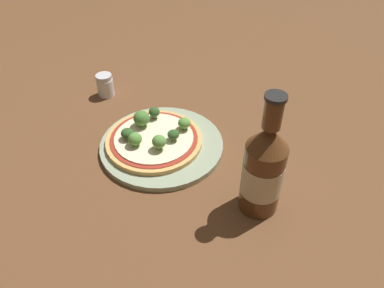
# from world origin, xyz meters

# --- Properties ---
(ground_plane) EXTENTS (3.00, 3.00, 0.00)m
(ground_plane) POSITION_xyz_m (0.00, 0.00, 0.00)
(ground_plane) COLOR brown
(plate) EXTENTS (0.25, 0.25, 0.01)m
(plate) POSITION_xyz_m (0.01, -0.01, 0.01)
(plate) COLOR #93A384
(plate) RESTS_ON ground_plane
(pizza) EXTENTS (0.19, 0.19, 0.01)m
(pizza) POSITION_xyz_m (0.00, -0.02, 0.02)
(pizza) COLOR tan
(pizza) RESTS_ON plate
(broccoli_floret_0) EXTENTS (0.03, 0.03, 0.03)m
(broccoli_floret_0) POSITION_xyz_m (0.04, -0.03, 0.04)
(broccoli_floret_0) COLOR #7A9E5B
(broccoli_floret_0) RESTS_ON pizza
(broccoli_floret_1) EXTENTS (0.03, 0.03, 0.03)m
(broccoli_floret_1) POSITION_xyz_m (-0.05, -0.02, 0.04)
(broccoli_floret_1) COLOR #7A9E5B
(broccoli_floret_1) RESTS_ON pizza
(broccoli_floret_2) EXTENTS (0.03, 0.03, 0.03)m
(broccoli_floret_2) POSITION_xyz_m (0.00, -0.06, 0.04)
(broccoli_floret_2) COLOR #7A9E5B
(broccoli_floret_2) RESTS_ON pizza
(broccoli_floret_3) EXTENTS (0.02, 0.02, 0.02)m
(broccoli_floret_3) POSITION_xyz_m (0.03, 0.01, 0.04)
(broccoli_floret_3) COLOR #7A9E5B
(broccoli_floret_3) RESTS_ON pizza
(broccoli_floret_4) EXTENTS (0.02, 0.02, 0.03)m
(broccoli_floret_4) POSITION_xyz_m (-0.05, 0.02, 0.04)
(broccoli_floret_4) COLOR #7A9E5B
(broccoli_floret_4) RESTS_ON pizza
(broccoli_floret_5) EXTENTS (0.03, 0.03, 0.03)m
(broccoli_floret_5) POSITION_xyz_m (0.02, 0.04, 0.04)
(broccoli_floret_5) COLOR #7A9E5B
(broccoli_floret_5) RESTS_ON pizza
(broccoli_floret_6) EXTENTS (0.03, 0.03, 0.02)m
(broccoli_floret_6) POSITION_xyz_m (-0.03, -0.06, 0.04)
(broccoli_floret_6) COLOR #7A9E5B
(broccoli_floret_6) RESTS_ON pizza
(beer_bottle) EXTENTS (0.07, 0.07, 0.23)m
(beer_bottle) POSITION_xyz_m (0.24, 0.04, 0.09)
(beer_bottle) COLOR #563319
(beer_bottle) RESTS_ON ground_plane
(pepper_shaker) EXTENTS (0.04, 0.04, 0.06)m
(pepper_shaker) POSITION_xyz_m (-0.23, -0.01, 0.03)
(pepper_shaker) COLOR silver
(pepper_shaker) RESTS_ON ground_plane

